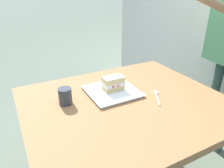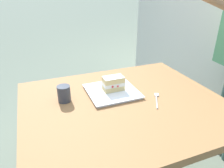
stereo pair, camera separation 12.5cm
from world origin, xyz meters
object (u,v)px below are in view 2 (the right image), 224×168
at_px(coffee_cup, 64,93).
at_px(cake_slice, 113,83).
at_px(patio_table, 124,118).
at_px(dessert_plate, 112,91).
at_px(dessert_fork, 157,99).

bearing_deg(coffee_cup, cake_slice, -0.26).
bearing_deg(cake_slice, patio_table, -84.14).
height_order(dessert_plate, coffee_cup, coffee_cup).
bearing_deg(dessert_fork, dessert_plate, 139.54).
bearing_deg(coffee_cup, dessert_fork, -20.22).
relative_size(dessert_plate, cake_slice, 2.33).
distance_m(cake_slice, dessert_fork, 0.27).
distance_m(patio_table, dessert_fork, 0.22).
xyz_separation_m(patio_table, cake_slice, (-0.01, 0.13, 0.17)).
xyz_separation_m(dessert_fork, coffee_cup, (-0.49, 0.18, 0.04)).
height_order(dessert_plate, dessert_fork, dessert_plate).
relative_size(patio_table, coffee_cup, 12.05).
bearing_deg(dessert_fork, cake_slice, 137.28).
distance_m(dessert_fork, coffee_cup, 0.52).
height_order(dessert_fork, coffee_cup, coffee_cup).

